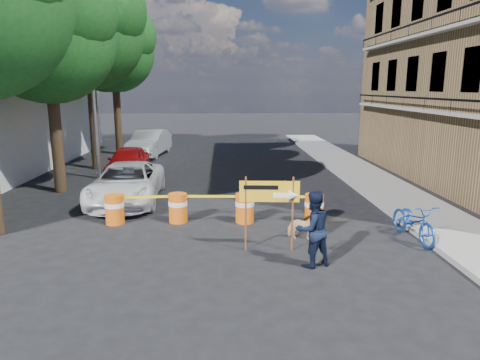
{
  "coord_description": "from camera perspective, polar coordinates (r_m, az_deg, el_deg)",
  "views": [
    {
      "loc": [
        -0.36,
        -9.82,
        4.06
      ],
      "look_at": [
        0.16,
        2.93,
        1.3
      ],
      "focal_mm": 32.0,
      "sensor_mm": 36.0,
      "label": 1
    }
  ],
  "objects": [
    {
      "name": "barrel_far_left",
      "position": [
        13.52,
        -16.39,
        -3.69
      ],
      "size": [
        0.58,
        0.58,
        0.9
      ],
      "color": "#DC5E0C",
      "rests_on": "ground"
    },
    {
      "name": "barrel_mid_left",
      "position": [
        13.27,
        -8.27,
        -3.61
      ],
      "size": [
        0.58,
        0.58,
        0.9
      ],
      "color": "#DC5E0C",
      "rests_on": "ground"
    },
    {
      "name": "detour_sign",
      "position": [
        10.64,
        5.01,
        -2.27
      ],
      "size": [
        1.49,
        0.29,
        1.92
      ],
      "rotation": [
        0.0,
        0.0,
        -0.08
      ],
      "color": "#592D19",
      "rests_on": "ground"
    },
    {
      "name": "sedan_silver",
      "position": [
        26.58,
        -12.0,
        4.86
      ],
      "size": [
        2.22,
        4.9,
        1.56
      ],
      "primitive_type": "imported",
      "rotation": [
        0.0,
        0.0,
        -0.12
      ],
      "color": "silver",
      "rests_on": "ground"
    },
    {
      "name": "streetlamp",
      "position": [
        20.11,
        -18.92,
        12.47
      ],
      "size": [
        1.25,
        0.18,
        8.0
      ],
      "color": "gray",
      "rests_on": "ground"
    },
    {
      "name": "sedan_red",
      "position": [
        20.71,
        -14.71,
        2.43
      ],
      "size": [
        1.66,
        4.03,
        1.37
      ],
      "primitive_type": "imported",
      "rotation": [
        0.0,
        0.0,
        0.01
      ],
      "color": "#990C0E",
      "rests_on": "ground"
    },
    {
      "name": "barrel_mid_right",
      "position": [
        13.11,
        0.63,
        -3.68
      ],
      "size": [
        0.58,
        0.58,
        0.9
      ],
      "color": "#DC5E0C",
      "rests_on": "ground"
    },
    {
      "name": "tree_mid_b",
      "position": [
        22.88,
        -19.52,
        18.21
      ],
      "size": [
        5.67,
        5.4,
        9.62
      ],
      "color": "#332316",
      "rests_on": "ground"
    },
    {
      "name": "pedestrian",
      "position": [
        9.98,
        9.66,
        -6.47
      ],
      "size": [
        1.06,
        0.95,
        1.79
      ],
      "primitive_type": "imported",
      "rotation": [
        0.0,
        0.0,
        3.52
      ],
      "color": "black",
      "rests_on": "ground"
    },
    {
      "name": "bicycle",
      "position": [
        12.42,
        22.32,
        -2.97
      ],
      "size": [
        0.83,
        1.14,
        2.01
      ],
      "primitive_type": "imported",
      "rotation": [
        0.0,
        0.0,
        0.13
      ],
      "color": "#1548AE",
      "rests_on": "ground"
    },
    {
      "name": "barrel_far_right",
      "position": [
        13.25,
        9.85,
        -3.69
      ],
      "size": [
        0.58,
        0.58,
        0.9
      ],
      "color": "#DC5E0C",
      "rests_on": "ground"
    },
    {
      "name": "dog",
      "position": [
        11.83,
        8.35,
        -6.26
      ],
      "size": [
        0.84,
        0.47,
        0.68
      ],
      "primitive_type": "imported",
      "rotation": [
        0.0,
        0.0,
        1.44
      ],
      "color": "#DEBB7F",
      "rests_on": "ground"
    },
    {
      "name": "tree_far",
      "position": [
        27.65,
        -16.36,
        16.21
      ],
      "size": [
        5.04,
        4.8,
        8.84
      ],
      "color": "#332316",
      "rests_on": "ground"
    },
    {
      "name": "ground",
      "position": [
        10.63,
        -0.23,
        -10.25
      ],
      "size": [
        120.0,
        120.0,
        0.0
      ],
      "primitive_type": "plane",
      "color": "black",
      "rests_on": "ground"
    },
    {
      "name": "tree_mid_a",
      "position": [
        18.09,
        -24.14,
        17.37
      ],
      "size": [
        5.25,
        5.0,
        8.68
      ],
      "color": "#332316",
      "rests_on": "ground"
    },
    {
      "name": "sidewalk_east",
      "position": [
        17.58,
        19.63,
        -1.61
      ],
      "size": [
        2.4,
        40.0,
        0.15
      ],
      "primitive_type": "cube",
      "color": "gray",
      "rests_on": "ground"
    },
    {
      "name": "suv_white",
      "position": [
        15.92,
        -14.87,
        -0.41
      ],
      "size": [
        2.48,
        5.08,
        1.39
      ],
      "primitive_type": "imported",
      "rotation": [
        0.0,
        0.0,
        0.03
      ],
      "color": "silver",
      "rests_on": "ground"
    }
  ]
}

